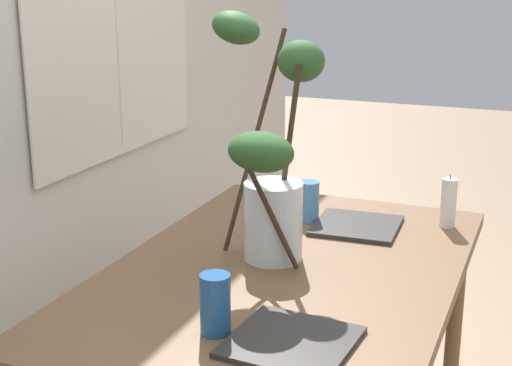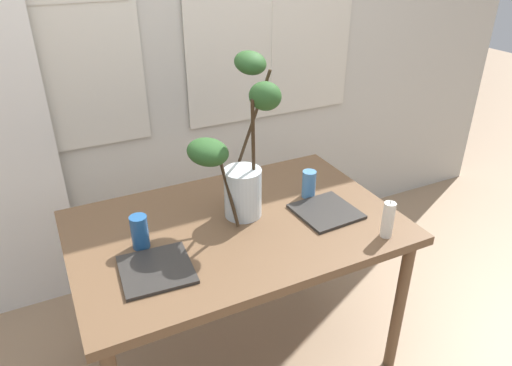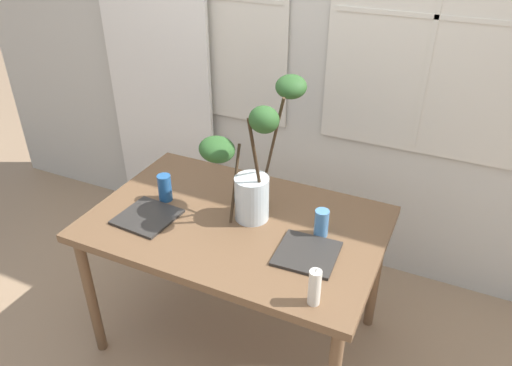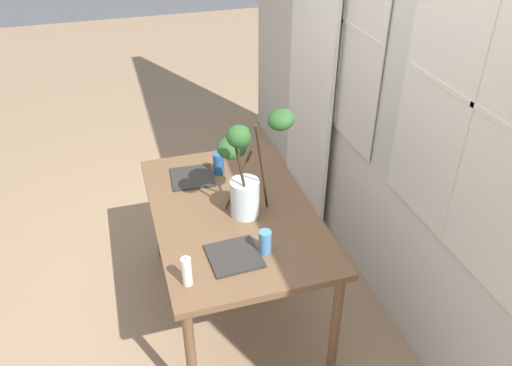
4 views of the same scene
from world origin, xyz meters
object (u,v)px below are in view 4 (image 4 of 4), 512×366
(plate_square_left, at_px, (192,177))
(pillar_candle, at_px, (187,272))
(plate_square_right, at_px, (234,256))
(vase_with_branches, at_px, (246,172))
(drinking_glass_blue_left, at_px, (219,164))
(dining_table, at_px, (233,220))
(drinking_glass_blue_right, at_px, (265,242))

(plate_square_left, distance_m, pillar_candle, 0.93)
(plate_square_right, xyz_separation_m, pillar_candle, (0.12, -0.26, 0.07))
(plate_square_right, distance_m, pillar_candle, 0.29)
(vase_with_branches, height_order, plate_square_right, vase_with_branches)
(pillar_candle, bearing_deg, drinking_glass_blue_left, 158.09)
(vase_with_branches, distance_m, plate_square_right, 0.46)
(dining_table, height_order, drinking_glass_blue_left, drinking_glass_blue_left)
(plate_square_left, bearing_deg, pillar_candle, -12.11)
(vase_with_branches, xyz_separation_m, plate_square_right, (0.34, -0.16, -0.26))
(drinking_glass_blue_left, bearing_deg, vase_with_branches, 6.16)
(dining_table, height_order, pillar_candle, pillar_candle)
(drinking_glass_blue_right, bearing_deg, plate_square_right, -92.63)
(vase_with_branches, bearing_deg, plate_square_right, -25.03)
(dining_table, xyz_separation_m, drinking_glass_blue_right, (0.40, 0.06, 0.14))
(vase_with_branches, relative_size, pillar_candle, 4.13)
(dining_table, height_order, vase_with_branches, vase_with_branches)
(dining_table, height_order, plate_square_right, plate_square_right)
(vase_with_branches, height_order, drinking_glass_blue_left, vase_with_branches)
(pillar_candle, bearing_deg, drinking_glass_blue_right, 104.96)
(dining_table, distance_m, plate_square_left, 0.43)
(dining_table, bearing_deg, drinking_glass_blue_right, 8.95)
(drinking_glass_blue_left, relative_size, pillar_candle, 0.83)
(vase_with_branches, relative_size, drinking_glass_blue_right, 5.29)
(plate_square_left, bearing_deg, plate_square_right, 4.64)
(vase_with_branches, bearing_deg, drinking_glass_blue_right, 0.17)
(dining_table, distance_m, pillar_candle, 0.64)
(vase_with_branches, distance_m, drinking_glass_blue_left, 0.50)
(drinking_glass_blue_left, relative_size, plate_square_right, 0.54)
(vase_with_branches, bearing_deg, drinking_glass_blue_left, -173.84)
(drinking_glass_blue_left, height_order, plate_square_left, drinking_glass_blue_left)
(drinking_glass_blue_right, bearing_deg, drinking_glass_blue_left, -176.43)
(plate_square_right, relative_size, pillar_candle, 1.53)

